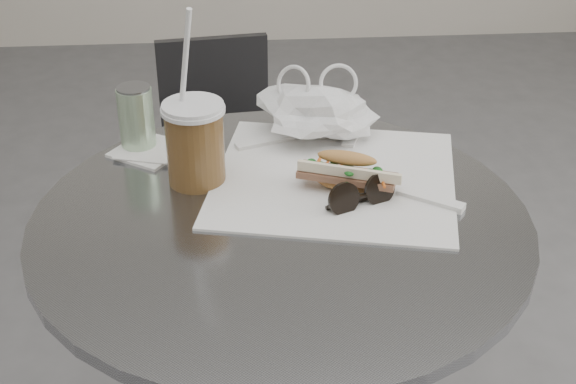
{
  "coord_description": "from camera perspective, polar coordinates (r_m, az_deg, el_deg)",
  "views": [
    {
      "loc": [
        -0.07,
        -0.82,
        1.39
      ],
      "look_at": [
        0.01,
        0.19,
        0.79
      ],
      "focal_mm": 50.0,
      "sensor_mm": 36.0,
      "label": 1
    }
  ],
  "objects": [
    {
      "name": "napkin_stack",
      "position": [
        1.41,
        -9.85,
        2.98
      ],
      "size": [
        0.15,
        0.15,
        0.01
      ],
      "color": "white",
      "rests_on": "cafe_table"
    },
    {
      "name": "plastic_bag",
      "position": [
        1.42,
        2.04,
        5.5
      ],
      "size": [
        0.23,
        0.21,
        0.1
      ],
      "primitive_type": null,
      "rotation": [
        0.0,
        0.0,
        -0.34
      ],
      "color": "white",
      "rests_on": "cafe_table"
    },
    {
      "name": "banh_mi",
      "position": [
        1.26,
        4.21,
        1.41
      ],
      "size": [
        0.2,
        0.14,
        0.07
      ],
      "rotation": [
        0.0,
        0.0,
        -0.37
      ],
      "color": "tan",
      "rests_on": "sandwich_paper"
    },
    {
      "name": "sandwich_paper",
      "position": [
        1.31,
        3.32,
        1.02
      ],
      "size": [
        0.46,
        0.44,
        0.0
      ],
      "primitive_type": "cube",
      "rotation": [
        0.0,
        0.0,
        -0.21
      ],
      "color": "white",
      "rests_on": "cafe_table"
    },
    {
      "name": "cafe_table",
      "position": [
        1.38,
        -0.47,
        -11.39
      ],
      "size": [
        0.76,
        0.76,
        0.74
      ],
      "color": "slate",
      "rests_on": "ground"
    },
    {
      "name": "iced_coffee",
      "position": [
        1.28,
        -6.64,
        3.57
      ],
      "size": [
        0.1,
        0.1,
        0.29
      ],
      "color": "brown",
      "rests_on": "cafe_table"
    },
    {
      "name": "drink_can",
      "position": [
        1.41,
        -10.73,
        5.17
      ],
      "size": [
        0.06,
        0.06,
        0.12
      ],
      "color": "#679F5D",
      "rests_on": "cafe_table"
    },
    {
      "name": "sunglasses",
      "position": [
        1.23,
        5.21,
        -0.29
      ],
      "size": [
        0.11,
        0.07,
        0.05
      ],
      "rotation": [
        0.0,
        0.0,
        0.4
      ],
      "color": "black",
      "rests_on": "cafe_table"
    },
    {
      "name": "chair_far",
      "position": [
        2.12,
        -4.55,
        -0.02
      ],
      "size": [
        0.36,
        0.38,
        0.69
      ],
      "rotation": [
        0.0,
        0.0,
        3.27
      ],
      "color": "#29292B",
      "rests_on": "ground"
    }
  ]
}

